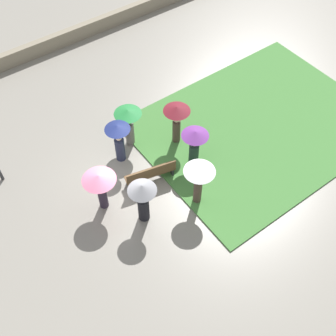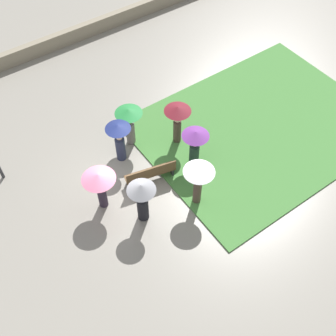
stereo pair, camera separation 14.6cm
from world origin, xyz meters
The scene contains 11 objects.
ground_plane centered at (0.00, 0.00, 0.00)m, with size 90.00×90.00×0.00m, color gray.
lawn_patch_near centered at (-6.12, 0.77, 0.03)m, with size 9.59×7.36×0.06m.
parapet_wall centered at (0.00, -9.03, 0.37)m, with size 45.00×0.35×0.74m.
park_bench centered at (-0.87, 0.48, 0.47)m, with size 1.95×0.85×0.90m.
crowd_person_grey centered at (0.22, 1.63, 1.28)m, with size 0.98×0.98×1.90m.
crowd_person_navy centered at (-0.57, -1.14, 1.19)m, with size 0.95×0.95×1.84m.
crowd_person_pink centered at (1.10, 0.37, 1.37)m, with size 1.17×1.17×1.77m.
crowd_person_maroon centered at (-2.85, -0.60, 1.36)m, with size 1.04×1.04×1.88m.
crowd_person_purple centered at (-2.73, 0.67, 1.18)m, with size 1.02×1.02×1.73m.
crowd_person_green centered at (-1.32, -1.62, 1.27)m, with size 1.06×1.06×1.81m.
crowd_person_white centered at (-1.71, 2.17, 1.42)m, with size 1.09×1.09×1.92m.
Camera 1 is at (4.15, 8.43, 12.74)m, focal length 45.00 mm.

